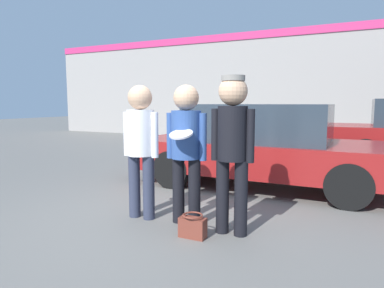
# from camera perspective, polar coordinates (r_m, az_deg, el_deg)

# --- Properties ---
(ground_plane) EXTENTS (56.00, 56.00, 0.00)m
(ground_plane) POSITION_cam_1_polar(r_m,az_deg,el_deg) (4.72, -3.62, -11.59)
(ground_plane) COLOR #66635E
(storefront_building) EXTENTS (24.00, 0.22, 4.39)m
(storefront_building) POSITION_cam_1_polar(r_m,az_deg,el_deg) (14.20, 16.96, 9.47)
(storefront_building) COLOR gray
(storefront_building) RESTS_ON ground
(person_left) EXTENTS (0.51, 0.34, 1.72)m
(person_left) POSITION_cam_1_polar(r_m,az_deg,el_deg) (4.42, -8.55, 0.70)
(person_left) COLOR #2D3347
(person_left) RESTS_ON ground
(person_middle_with_frisbee) EXTENTS (0.53, 0.58, 1.71)m
(person_middle_with_frisbee) POSITION_cam_1_polar(r_m,az_deg,el_deg) (4.15, -0.97, 0.41)
(person_middle_with_frisbee) COLOR black
(person_middle_with_frisbee) RESTS_ON ground
(person_right) EXTENTS (0.50, 0.33, 1.79)m
(person_right) POSITION_cam_1_polar(r_m,az_deg,el_deg) (3.83, 6.75, 0.73)
(person_right) COLOR black
(person_right) RESTS_ON ground
(parked_car_near) EXTENTS (4.59, 1.91, 1.47)m
(parked_car_near) POSITION_cam_1_polar(r_m,az_deg,el_deg) (6.27, 11.64, -0.21)
(parked_car_near) COLOR maroon
(parked_car_near) RESTS_ON ground
(shrub) EXTENTS (0.95, 0.95, 0.95)m
(shrub) POSITION_cam_1_polar(r_m,az_deg,el_deg) (14.25, 5.46, 2.69)
(shrub) COLOR #387A3D
(shrub) RESTS_ON ground
(handbag) EXTENTS (0.30, 0.23, 0.26)m
(handbag) POSITION_cam_1_polar(r_m,az_deg,el_deg) (3.91, 0.11, -13.57)
(handbag) COLOR brown
(handbag) RESTS_ON ground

